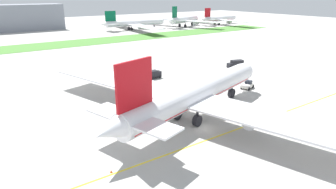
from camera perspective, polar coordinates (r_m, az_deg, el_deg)
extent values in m
plane|color=#ADAAA5|center=(60.12, 6.94, -6.66)|extent=(600.00, 600.00, 0.00)
cube|color=yellow|center=(57.64, 9.49, -7.99)|extent=(280.00, 0.36, 0.01)
cube|color=#4C8438|center=(166.15, -21.92, 8.77)|extent=(320.00, 24.00, 0.10)
cylinder|color=white|center=(63.38, 5.56, 0.22)|extent=(43.57, 17.35, 4.96)
cube|color=#B20C14|center=(63.67, 5.53, -0.52)|extent=(41.77, 16.47, 0.60)
sphere|color=white|center=(83.20, 14.44, 4.29)|extent=(4.71, 4.71, 4.71)
cone|color=white|center=(46.28, -11.25, -6.96)|extent=(6.44, 5.60, 4.22)
cube|color=#B20C14|center=(47.65, -6.48, 1.93)|extent=(7.73, 2.74, 7.94)
cube|color=white|center=(52.46, -10.79, -3.27)|extent=(6.91, 8.99, 0.35)
cube|color=white|center=(45.93, -2.57, -6.28)|extent=(6.91, 8.99, 0.35)
cube|color=white|center=(75.93, -9.61, 2.75)|extent=(20.62, 40.71, 0.40)
cube|color=white|center=(53.65, 24.57, -5.83)|extent=(20.62, 40.71, 0.40)
cylinder|color=#B7BABF|center=(71.17, -3.92, 0.60)|extent=(5.30, 3.96, 2.73)
cylinder|color=black|center=(72.83, -2.68, 1.06)|extent=(1.21, 2.86, 2.86)
cylinder|color=#B7BABF|center=(57.73, 16.19, -4.68)|extent=(5.30, 3.96, 2.73)
cylinder|color=black|center=(59.77, 17.08, -3.94)|extent=(1.21, 2.86, 2.86)
cylinder|color=black|center=(78.34, 12.20, 0.93)|extent=(0.52, 0.52, 1.92)
cylinder|color=black|center=(78.64, 12.15, 0.27)|extent=(2.56, 1.69, 2.36)
cylinder|color=black|center=(63.26, 1.73, -3.06)|extent=(0.52, 0.52, 1.92)
cylinder|color=black|center=(63.63, 1.72, -3.86)|extent=(2.56, 1.69, 2.36)
cylinder|color=black|center=(60.54, 5.68, -4.20)|extent=(0.52, 0.52, 1.92)
cylinder|color=black|center=(60.92, 5.65, -5.03)|extent=(2.56, 1.69, 2.36)
cube|color=black|center=(82.39, 14.26, 4.61)|extent=(2.73, 4.06, 0.89)
sphere|color=black|center=(52.47, -6.78, -3.41)|extent=(0.35, 0.35, 0.35)
sphere|color=black|center=(54.68, -4.30, -2.37)|extent=(0.35, 0.35, 0.35)
sphere|color=black|center=(57.01, -2.03, -1.41)|extent=(0.35, 0.35, 0.35)
sphere|color=black|center=(59.43, 0.07, -0.53)|extent=(0.35, 0.35, 0.35)
sphere|color=black|center=(61.93, 1.99, 0.28)|extent=(0.35, 0.35, 0.35)
sphere|color=black|center=(64.52, 3.76, 1.03)|extent=(0.35, 0.35, 0.35)
sphere|color=black|center=(67.17, 5.40, 1.72)|extent=(0.35, 0.35, 0.35)
sphere|color=black|center=(69.88, 6.91, 2.36)|extent=(0.35, 0.35, 0.35)
sphere|color=black|center=(72.64, 8.31, 2.95)|extent=(0.35, 0.35, 0.35)
sphere|color=black|center=(75.45, 9.61, 3.49)|extent=(0.35, 0.35, 0.35)
sphere|color=black|center=(78.30, 10.81, 3.99)|extent=(0.35, 0.35, 0.35)
cube|color=white|center=(87.30, 15.07, 1.70)|extent=(4.60, 3.35, 0.82)
cube|color=black|center=(87.60, 15.28, 2.33)|extent=(1.92, 2.07, 0.90)
cylinder|color=black|center=(84.77, 14.23, 1.07)|extent=(1.76, 0.63, 0.12)
cylinder|color=black|center=(85.73, 15.34, 1.07)|extent=(0.96, 0.59, 0.90)
cylinder|color=black|center=(86.58, 13.97, 1.37)|extent=(0.96, 0.59, 0.90)
cylinder|color=black|center=(88.29, 16.10, 1.52)|extent=(0.96, 0.59, 0.90)
cylinder|color=black|center=(89.11, 14.77, 1.80)|extent=(0.96, 0.59, 0.90)
cylinder|color=black|center=(63.92, -3.09, -4.52)|extent=(0.12, 0.12, 0.83)
cylinder|color=orange|center=(63.75, -3.20, -3.92)|extent=(0.10, 0.10, 0.53)
cylinder|color=black|center=(63.80, -2.97, -4.56)|extent=(0.12, 0.12, 0.83)
cylinder|color=orange|center=(63.44, -2.88, -4.04)|extent=(0.10, 0.10, 0.53)
cube|color=orange|center=(63.58, -3.04, -3.96)|extent=(0.34, 0.48, 0.59)
sphere|color=#8C6647|center=(63.42, -3.05, -3.61)|extent=(0.22, 0.22, 0.22)
cylinder|color=black|center=(70.38, 1.96, -2.20)|extent=(0.13, 0.13, 0.87)
cylinder|color=orange|center=(70.19, 1.86, -1.64)|extent=(0.10, 0.10, 0.55)
cylinder|color=black|center=(70.30, 2.11, -2.23)|extent=(0.13, 0.13, 0.87)
cylinder|color=orange|center=(69.97, 2.23, -1.71)|extent=(0.10, 0.10, 0.55)
cube|color=orange|center=(70.07, 2.04, -1.65)|extent=(0.43, 0.52, 0.62)
sphere|color=tan|center=(69.92, 2.05, -1.31)|extent=(0.24, 0.24, 0.24)
cube|color=#F2590C|center=(47.37, -10.91, -14.55)|extent=(0.36, 0.36, 0.03)
cone|color=#F2590C|center=(47.21, -10.93, -14.26)|extent=(0.28, 0.28, 0.55)
cylinder|color=white|center=(47.20, -10.93, -14.23)|extent=(0.17, 0.17, 0.06)
cube|color=black|center=(93.97, -3.05, 3.97)|extent=(3.51, 2.18, 2.10)
cube|color=black|center=(95.19, -1.91, 4.07)|extent=(1.38, 2.07, 1.71)
cube|color=#263347|center=(95.44, -1.60, 4.32)|extent=(0.10, 1.80, 0.75)
cylinder|color=black|center=(96.28, -2.26, 3.71)|extent=(0.90, 0.31, 0.90)
cylinder|color=black|center=(94.56, -1.55, 3.43)|extent=(0.90, 0.31, 0.90)
cylinder|color=black|center=(94.68, -3.83, 3.41)|extent=(0.90, 0.31, 0.90)
cylinder|color=black|center=(92.93, -3.13, 3.13)|extent=(0.90, 0.31, 0.90)
cube|color=black|center=(109.64, 13.16, 5.82)|extent=(4.76, 3.20, 2.57)
cube|color=black|center=(108.27, 11.90, 5.49)|extent=(2.16, 2.44, 1.63)
cube|color=#263347|center=(107.78, 11.56, 5.64)|extent=(0.54, 1.79, 0.72)
cylinder|color=black|center=(107.57, 12.18, 4.94)|extent=(0.95, 0.52, 0.90)
cylinder|color=black|center=(109.35, 11.58, 5.21)|extent=(0.95, 0.52, 0.90)
cylinder|color=black|center=(109.65, 13.90, 5.08)|extent=(0.95, 0.52, 0.90)
cylinder|color=black|center=(111.40, 13.28, 5.34)|extent=(0.95, 0.52, 0.90)
cylinder|color=white|center=(222.77, -6.51, 13.55)|extent=(42.93, 7.32, 4.31)
cube|color=#055938|center=(222.84, -6.51, 13.36)|extent=(41.20, 6.85, 0.52)
sphere|color=white|center=(232.95, -1.32, 13.90)|extent=(4.09, 4.09, 4.09)
cone|color=white|center=(214.21, -12.34, 13.11)|extent=(4.99, 3.99, 3.66)
cube|color=#055938|center=(215.53, -11.06, 14.64)|extent=(7.70, 0.97, 6.90)
cube|color=white|center=(219.70, -11.59, 13.39)|extent=(5.18, 7.21, 0.30)
cube|color=white|center=(211.63, -10.78, 13.23)|extent=(5.18, 7.21, 0.30)
cube|color=white|center=(241.57, -9.16, 13.73)|extent=(12.09, 39.03, 0.34)
cube|color=white|center=(202.69, -4.49, 12.92)|extent=(12.09, 39.03, 0.34)
cylinder|color=#B7BABF|center=(234.21, -8.02, 13.30)|extent=(4.25, 2.65, 2.37)
cylinder|color=black|center=(235.02, -7.55, 13.34)|extent=(0.53, 2.51, 2.49)
cylinder|color=#B7BABF|center=(211.12, -5.24, 12.79)|extent=(4.25, 2.65, 2.37)
cylinder|color=black|center=(212.01, -4.73, 12.83)|extent=(0.53, 2.51, 2.49)
cylinder|color=black|center=(230.22, -2.71, 13.08)|extent=(0.45, 0.45, 1.67)
cylinder|color=black|center=(230.31, -2.71, 12.87)|extent=(2.11, 1.06, 2.05)
cylinder|color=black|center=(223.75, -7.55, 12.76)|extent=(0.45, 0.45, 1.67)
cylinder|color=black|center=(223.85, -7.54, 12.55)|extent=(2.11, 1.06, 2.05)
cylinder|color=black|center=(219.63, -7.06, 12.66)|extent=(0.45, 0.45, 1.67)
cylinder|color=black|center=(219.73, -7.05, 12.45)|extent=(2.11, 1.06, 2.05)
cylinder|color=white|center=(241.30, 3.15, 14.25)|extent=(32.94, 16.57, 5.01)
cube|color=#055938|center=(241.37, 3.15, 14.04)|extent=(31.55, 15.72, 0.60)
sphere|color=white|center=(256.85, 5.31, 14.49)|extent=(4.76, 4.76, 4.76)
cone|color=white|center=(225.35, 0.57, 14.03)|extent=(6.67, 5.95, 4.26)
cube|color=#055938|center=(228.99, 1.29, 15.65)|extent=(5.79, 2.61, 8.02)
cube|color=white|center=(231.63, 0.11, 14.26)|extent=(6.29, 8.80, 0.35)
cube|color=white|center=(226.17, 2.28, 14.13)|extent=(6.29, 8.80, 0.35)
cube|color=white|center=(249.48, -0.60, 14.29)|extent=(17.55, 30.66, 0.40)
cube|color=white|center=(231.32, 6.75, 13.78)|extent=(17.55, 30.66, 0.40)
cylinder|color=#B7BABF|center=(246.66, 0.86, 13.88)|extent=(5.43, 4.28, 2.76)
cylinder|color=black|center=(248.64, 1.17, 13.92)|extent=(1.42, 2.85, 2.90)
cylinder|color=#B7BABF|center=(235.53, 5.36, 13.55)|extent=(5.43, 4.28, 2.76)
cylinder|color=black|center=(237.61, 5.64, 13.59)|extent=(1.42, 2.85, 2.90)
cylinder|color=black|center=(252.48, 4.68, 13.64)|extent=(0.52, 0.52, 1.94)
cylinder|color=black|center=(252.58, 4.67, 13.42)|extent=(2.61, 1.85, 2.38)
cylinder|color=black|center=(240.73, 2.25, 13.42)|extent=(0.52, 0.52, 1.94)
cylinder|color=black|center=(240.83, 2.24, 13.19)|extent=(2.61, 1.85, 2.38)
cylinder|color=black|center=(237.99, 3.35, 13.34)|extent=(0.52, 0.52, 1.94)
cylinder|color=black|center=(238.09, 3.35, 13.10)|extent=(2.61, 1.85, 2.38)
cylinder|color=white|center=(262.13, 9.89, 14.23)|extent=(36.09, 7.76, 4.36)
cube|color=#B20C14|center=(262.20, 9.88, 14.06)|extent=(34.63, 7.28, 0.52)
sphere|color=white|center=(276.99, 12.52, 14.31)|extent=(4.14, 4.14, 4.14)
cone|color=white|center=(247.28, 6.82, 14.17)|extent=(5.12, 4.14, 3.70)
cube|color=#B20C14|center=(250.43, 7.65, 15.42)|extent=(6.46, 1.05, 6.97)
cube|color=white|center=(253.21, 6.74, 14.36)|extent=(4.59, 7.31, 0.30)
cube|color=white|center=(247.36, 8.25, 14.18)|extent=(4.59, 7.31, 0.30)
cube|color=white|center=(272.98, 6.61, 14.45)|extent=(10.93, 32.86, 0.35)
cube|color=white|center=(249.40, 12.90, 13.67)|extent=(10.93, 32.86, 0.35)
cylinder|color=#B7BABF|center=(268.98, 7.91, 14.04)|extent=(4.35, 2.78, 2.40)
cylinder|color=black|center=(270.52, 8.22, 14.06)|extent=(0.60, 2.54, 2.52)
cylinder|color=#B7BABF|center=(254.79, 11.70, 13.56)|extent=(4.35, 2.78, 2.40)
cylinder|color=black|center=(256.41, 12.00, 13.58)|extent=(0.60, 2.54, 2.52)
cylinder|color=black|center=(272.91, 11.75, 13.66)|extent=(0.46, 0.46, 1.69)
cylinder|color=black|center=(272.99, 11.74, 13.48)|extent=(2.15, 1.12, 2.07)
cylinder|color=black|center=(261.70, 9.04, 13.60)|extent=(0.46, 0.46, 1.69)
cylinder|color=black|center=(261.78, 9.03, 13.42)|extent=(2.15, 1.12, 2.07)
cylinder|color=black|center=(258.75, 9.82, 13.50)|extent=(0.46, 0.46, 1.69)
cylinder|color=black|center=(258.83, 9.81, 13.31)|extent=(2.15, 1.12, 2.07)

